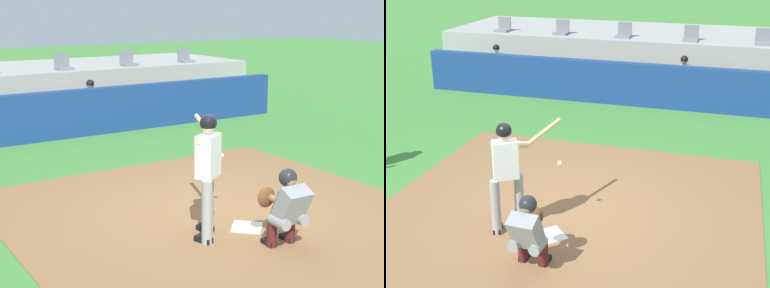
# 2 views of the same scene
# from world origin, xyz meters

# --- Properties ---
(ground_plane) EXTENTS (80.00, 80.00, 0.00)m
(ground_plane) POSITION_xyz_m (0.00, 0.00, 0.00)
(ground_plane) COLOR #428438
(dirt_infield) EXTENTS (6.40, 6.40, 0.01)m
(dirt_infield) POSITION_xyz_m (0.00, 0.00, 0.01)
(dirt_infield) COLOR olive
(dirt_infield) RESTS_ON ground
(home_plate) EXTENTS (0.62, 0.62, 0.02)m
(home_plate) POSITION_xyz_m (0.00, -0.80, 0.02)
(home_plate) COLOR white
(home_plate) RESTS_ON dirt_infield
(batter_at_plate) EXTENTS (0.78, 1.32, 1.80)m
(batter_at_plate) POSITION_xyz_m (-0.69, -0.75, 1.04)
(batter_at_plate) COLOR #99999E
(batter_at_plate) RESTS_ON ground
(catcher_crouched) EXTENTS (0.50, 1.81, 1.13)m
(catcher_crouched) POSITION_xyz_m (0.00, -1.62, 0.61)
(catcher_crouched) COLOR gray
(catcher_crouched) RESTS_ON ground
(dugout_wall) EXTENTS (13.00, 0.30, 1.20)m
(dugout_wall) POSITION_xyz_m (0.00, 6.50, 0.60)
(dugout_wall) COLOR navy
(dugout_wall) RESTS_ON ground
(dugout_bench) EXTENTS (11.80, 0.44, 0.45)m
(dugout_bench) POSITION_xyz_m (0.00, 7.50, 0.23)
(dugout_bench) COLOR olive
(dugout_bench) RESTS_ON ground
(dugout_player_0) EXTENTS (0.49, 0.70, 1.30)m
(dugout_player_0) POSITION_xyz_m (-4.81, 7.34, 0.67)
(dugout_player_0) COLOR #939399
(dugout_player_0) RESTS_ON ground
(dugout_player_1) EXTENTS (0.49, 0.70, 1.30)m
(dugout_player_1) POSITION_xyz_m (1.11, 7.34, 0.67)
(dugout_player_1) COLOR #939399
(dugout_player_1) RESTS_ON ground
(stands_platform) EXTENTS (15.00, 4.40, 1.40)m
(stands_platform) POSITION_xyz_m (0.00, 10.90, 0.70)
(stands_platform) COLOR #9E9E99
(stands_platform) RESTS_ON ground
(stadium_seat_0) EXTENTS (0.46, 0.46, 0.48)m
(stadium_seat_0) POSITION_xyz_m (-5.42, 9.38, 1.53)
(stadium_seat_0) COLOR slate
(stadium_seat_0) RESTS_ON stands_platform
(stadium_seat_1) EXTENTS (0.46, 0.46, 0.48)m
(stadium_seat_1) POSITION_xyz_m (-3.25, 9.38, 1.53)
(stadium_seat_1) COLOR slate
(stadium_seat_1) RESTS_ON stands_platform
(stadium_seat_2) EXTENTS (0.46, 0.46, 0.48)m
(stadium_seat_2) POSITION_xyz_m (-1.08, 9.38, 1.53)
(stadium_seat_2) COLOR slate
(stadium_seat_2) RESTS_ON stands_platform
(stadium_seat_3) EXTENTS (0.46, 0.46, 0.48)m
(stadium_seat_3) POSITION_xyz_m (1.08, 9.38, 1.53)
(stadium_seat_3) COLOR slate
(stadium_seat_3) RESTS_ON stands_platform
(stadium_seat_4) EXTENTS (0.46, 0.46, 0.48)m
(stadium_seat_4) POSITION_xyz_m (3.25, 9.38, 1.53)
(stadium_seat_4) COLOR slate
(stadium_seat_4) RESTS_ON stands_platform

